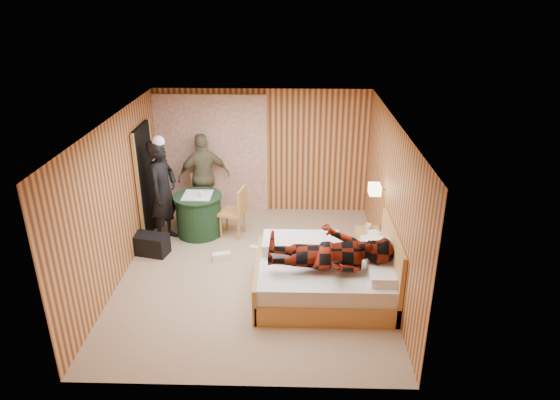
{
  "coord_description": "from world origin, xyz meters",
  "views": [
    {
      "loc": [
        0.61,
        -6.96,
        4.3
      ],
      "look_at": [
        0.4,
        0.55,
        1.05
      ],
      "focal_mm": 32.0,
      "sensor_mm": 36.0,
      "label": 1
    }
  ],
  "objects_px": {
    "wall_lamp": "(375,189)",
    "woman_standing": "(163,192)",
    "round_table": "(199,214)",
    "duffel_bag": "(150,244)",
    "chair_far": "(203,193)",
    "man_at_table": "(204,177)",
    "bed": "(326,276)",
    "man_on_bed": "(331,244)",
    "nightstand": "(368,247)",
    "chair_near": "(236,208)"
  },
  "relations": [
    {
      "from": "chair_far",
      "to": "man_on_bed",
      "type": "bearing_deg",
      "value": -72.48
    },
    {
      "from": "bed",
      "to": "woman_standing",
      "type": "relative_size",
      "value": 1.07
    },
    {
      "from": "man_at_table",
      "to": "duffel_bag",
      "type": "bearing_deg",
      "value": 45.14
    },
    {
      "from": "woman_standing",
      "to": "chair_far",
      "type": "bearing_deg",
      "value": -14.21
    },
    {
      "from": "duffel_bag",
      "to": "wall_lamp",
      "type": "bearing_deg",
      "value": 11.68
    },
    {
      "from": "wall_lamp",
      "to": "woman_standing",
      "type": "height_order",
      "value": "woman_standing"
    },
    {
      "from": "nightstand",
      "to": "chair_far",
      "type": "xyz_separation_m",
      "value": [
        -3.03,
        1.64,
        0.26
      ]
    },
    {
      "from": "round_table",
      "to": "duffel_bag",
      "type": "xyz_separation_m",
      "value": [
        -0.73,
        -0.78,
        -0.22
      ]
    },
    {
      "from": "duffel_bag",
      "to": "man_on_bed",
      "type": "xyz_separation_m",
      "value": [
        3.0,
        -1.38,
        0.8
      ]
    },
    {
      "from": "chair_near",
      "to": "duffel_bag",
      "type": "height_order",
      "value": "chair_near"
    },
    {
      "from": "round_table",
      "to": "chair_near",
      "type": "xyz_separation_m",
      "value": [
        0.71,
        -0.05,
        0.16
      ]
    },
    {
      "from": "wall_lamp",
      "to": "bed",
      "type": "xyz_separation_m",
      "value": [
        -0.8,
        -1.03,
        -0.98
      ]
    },
    {
      "from": "bed",
      "to": "man_on_bed",
      "type": "distance_m",
      "value": 0.7
    },
    {
      "from": "duffel_bag",
      "to": "man_at_table",
      "type": "bearing_deg",
      "value": 78.0
    },
    {
      "from": "bed",
      "to": "man_on_bed",
      "type": "xyz_separation_m",
      "value": [
        0.03,
        -0.23,
        0.66
      ]
    },
    {
      "from": "woman_standing",
      "to": "wall_lamp",
      "type": "bearing_deg",
      "value": -85.55
    },
    {
      "from": "bed",
      "to": "nightstand",
      "type": "bearing_deg",
      "value": 52.62
    },
    {
      "from": "nightstand",
      "to": "man_on_bed",
      "type": "relative_size",
      "value": 0.32
    },
    {
      "from": "man_on_bed",
      "to": "chair_near",
      "type": "bearing_deg",
      "value": 126.53
    },
    {
      "from": "bed",
      "to": "man_at_table",
      "type": "bearing_deg",
      "value": 130.06
    },
    {
      "from": "bed",
      "to": "round_table",
      "type": "distance_m",
      "value": 2.96
    },
    {
      "from": "woman_standing",
      "to": "man_at_table",
      "type": "distance_m",
      "value": 1.14
    },
    {
      "from": "bed",
      "to": "chair_near",
      "type": "xyz_separation_m",
      "value": [
        -1.54,
        1.88,
        0.24
      ]
    },
    {
      "from": "nightstand",
      "to": "man_at_table",
      "type": "height_order",
      "value": "man_at_table"
    },
    {
      "from": "chair_far",
      "to": "man_at_table",
      "type": "bearing_deg",
      "value": 36.48
    },
    {
      "from": "man_at_table",
      "to": "wall_lamp",
      "type": "bearing_deg",
      "value": 132.36
    },
    {
      "from": "bed",
      "to": "nightstand",
      "type": "distance_m",
      "value": 1.25
    },
    {
      "from": "bed",
      "to": "round_table",
      "type": "relative_size",
      "value": 2.27
    },
    {
      "from": "duffel_bag",
      "to": "man_at_table",
      "type": "relative_size",
      "value": 0.36
    },
    {
      "from": "wall_lamp",
      "to": "duffel_bag",
      "type": "relative_size",
      "value": 0.41
    },
    {
      "from": "woman_standing",
      "to": "man_on_bed",
      "type": "relative_size",
      "value": 1.07
    },
    {
      "from": "bed",
      "to": "chair_near",
      "type": "bearing_deg",
      "value": 129.24
    },
    {
      "from": "bed",
      "to": "man_on_bed",
      "type": "height_order",
      "value": "man_on_bed"
    },
    {
      "from": "round_table",
      "to": "man_at_table",
      "type": "distance_m",
      "value": 0.88
    },
    {
      "from": "nightstand",
      "to": "round_table",
      "type": "relative_size",
      "value": 0.63
    },
    {
      "from": "chair_near",
      "to": "round_table",
      "type": "bearing_deg",
      "value": -80.99
    },
    {
      "from": "chair_far",
      "to": "man_at_table",
      "type": "height_order",
      "value": "man_at_table"
    },
    {
      "from": "chair_far",
      "to": "woman_standing",
      "type": "distance_m",
      "value": 1.15
    },
    {
      "from": "nightstand",
      "to": "duffel_bag",
      "type": "distance_m",
      "value": 3.74
    },
    {
      "from": "wall_lamp",
      "to": "man_on_bed",
      "type": "bearing_deg",
      "value": -121.58
    },
    {
      "from": "bed",
      "to": "woman_standing",
      "type": "height_order",
      "value": "woman_standing"
    },
    {
      "from": "round_table",
      "to": "nightstand",
      "type": "bearing_deg",
      "value": -17.38
    },
    {
      "from": "nightstand",
      "to": "bed",
      "type": "bearing_deg",
      "value": -127.38
    },
    {
      "from": "wall_lamp",
      "to": "duffel_bag",
      "type": "xyz_separation_m",
      "value": [
        -3.77,
        0.12,
        -1.12
      ]
    },
    {
      "from": "wall_lamp",
      "to": "chair_far",
      "type": "relative_size",
      "value": 0.28
    },
    {
      "from": "wall_lamp",
      "to": "chair_far",
      "type": "distance_m",
      "value": 3.55
    },
    {
      "from": "nightstand",
      "to": "man_at_table",
      "type": "distance_m",
      "value": 3.49
    },
    {
      "from": "nightstand",
      "to": "wall_lamp",
      "type": "bearing_deg",
      "value": 42.86
    },
    {
      "from": "bed",
      "to": "duffel_bag",
      "type": "distance_m",
      "value": 3.19
    },
    {
      "from": "round_table",
      "to": "duffel_bag",
      "type": "bearing_deg",
      "value": -133.13
    }
  ]
}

